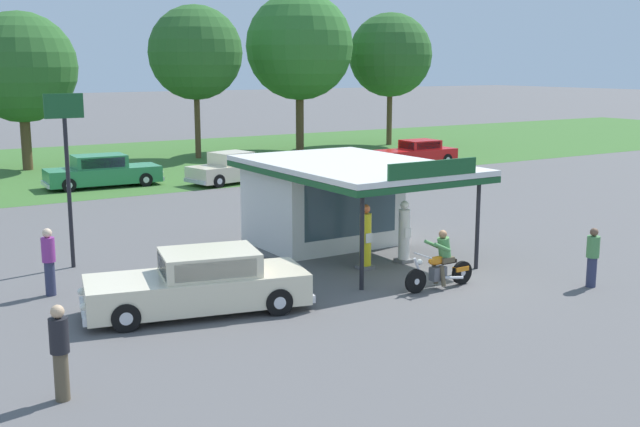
{
  "coord_description": "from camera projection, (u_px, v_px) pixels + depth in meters",
  "views": [
    {
      "loc": [
        -13.66,
        -15.85,
        5.86
      ],
      "look_at": [
        -1.36,
        3.86,
        1.4
      ],
      "focal_mm": 43.66,
      "sensor_mm": 36.0,
      "label": 1
    }
  ],
  "objects": [
    {
      "name": "grass_verge_strip",
      "position": [
        108.0,
        164.0,
        46.41
      ],
      "size": [
        120.0,
        24.0,
        0.01
      ],
      "primitive_type": "cube",
      "color": "#3D6B2D",
      "rests_on": "ground"
    },
    {
      "name": "tree_oak_right",
      "position": [
        195.0,
        54.0,
        48.39
      ],
      "size": [
        5.85,
        5.85,
        9.51
      ],
      "color": "brown",
      "rests_on": "ground"
    },
    {
      "name": "roadside_pole_sign",
      "position": [
        66.0,
        151.0,
        22.22
      ],
      "size": [
        1.1,
        0.12,
        5.06
      ],
      "color": "black",
      "rests_on": "ground"
    },
    {
      "name": "tree_oak_far_right",
      "position": [
        389.0,
        56.0,
        56.54
      ],
      "size": [
        6.06,
        6.06,
        9.58
      ],
      "color": "brown",
      "rests_on": "ground"
    },
    {
      "name": "ground_plane",
      "position": [
        436.0,
        281.0,
        21.42
      ],
      "size": [
        300.0,
        300.0,
        0.0
      ],
      "primitive_type": "plane",
      "color": "#5B5959"
    },
    {
      "name": "bystander_leaning_by_kiosk",
      "position": [
        49.0,
        260.0,
        19.9
      ],
      "size": [
        0.34,
        0.34,
        1.77
      ],
      "color": "#2D3351",
      "rests_on": "ground"
    },
    {
      "name": "bystander_strolling_foreground",
      "position": [
        60.0,
        350.0,
        13.63
      ],
      "size": [
        0.34,
        0.34,
        1.76
      ],
      "color": "brown",
      "rests_on": "ground"
    },
    {
      "name": "tree_oak_left",
      "position": [
        299.0,
        46.0,
        52.61
      ],
      "size": [
        7.27,
        7.27,
        10.72
      ],
      "color": "brown",
      "rests_on": "ground"
    },
    {
      "name": "motorcycle_with_rider",
      "position": [
        441.0,
        264.0,
        20.58
      ],
      "size": [
        2.24,
        0.7,
        1.58
      ],
      "color": "black",
      "rests_on": "ground"
    },
    {
      "name": "spare_tire_stack",
      "position": [
        267.0,
        266.0,
        22.25
      ],
      "size": [
        0.6,
        0.6,
        0.36
      ],
      "color": "black",
      "rests_on": "ground"
    },
    {
      "name": "featured_classic_sedan",
      "position": [
        200.0,
        284.0,
        18.63
      ],
      "size": [
        5.65,
        3.01,
        1.49
      ],
      "color": "beige",
      "rests_on": "ground"
    },
    {
      "name": "parked_car_back_row_centre_left",
      "position": [
        102.0,
        172.0,
        37.78
      ],
      "size": [
        5.66,
        2.24,
        1.56
      ],
      "color": "#2D844C",
      "rests_on": "ground"
    },
    {
      "name": "tree_oak_far_left",
      "position": [
        20.0,
        70.0,
        42.9
      ],
      "size": [
        6.1,
        6.1,
        8.77
      ],
      "color": "brown",
      "rests_on": "ground"
    },
    {
      "name": "gas_pump_offside",
      "position": [
        404.0,
        234.0,
        23.28
      ],
      "size": [
        0.44,
        0.44,
        1.88
      ],
      "color": "slate",
      "rests_on": "ground"
    },
    {
      "name": "parked_car_back_row_far_right",
      "position": [
        416.0,
        154.0,
        45.92
      ],
      "size": [
        5.15,
        2.05,
        1.48
      ],
      "color": "red",
      "rests_on": "ground"
    },
    {
      "name": "gas_pump_nearside",
      "position": [
        365.0,
        239.0,
        22.54
      ],
      "size": [
        0.44,
        0.44,
        1.91
      ],
      "color": "slate",
      "rests_on": "ground"
    },
    {
      "name": "service_station_kiosk",
      "position": [
        329.0,
        195.0,
        25.29
      ],
      "size": [
        4.98,
        7.61,
        3.34
      ],
      "color": "silver",
      "rests_on": "ground"
    },
    {
      "name": "parked_car_back_row_centre",
      "position": [
        233.0,
        169.0,
        39.06
      ],
      "size": [
        5.09,
        2.74,
        1.56
      ],
      "color": "beige",
      "rests_on": "ground"
    },
    {
      "name": "bystander_chatting_near_pumps",
      "position": [
        593.0,
        256.0,
        20.69
      ],
      "size": [
        0.34,
        0.34,
        1.61
      ],
      "color": "#2D3351",
      "rests_on": "ground"
    }
  ]
}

